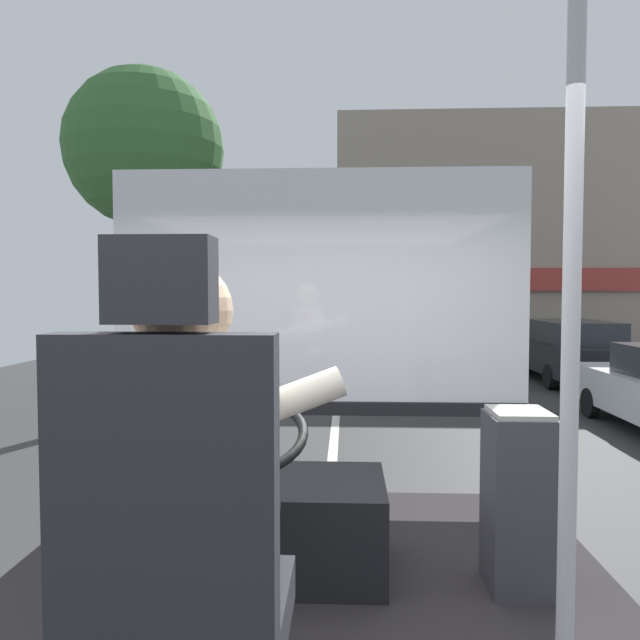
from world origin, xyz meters
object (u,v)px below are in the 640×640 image
object	(u,v)px
bus_driver	(192,472)
fare_box	(518,500)
driver_seat	(178,573)
handrail_pole	(570,382)
parked_car_black	(569,349)
parked_car_charcoal	(507,334)
steering_console	(257,521)

from	to	relation	value
bus_driver	fare_box	world-z (taller)	bus_driver
driver_seat	handrail_pole	distance (m)	1.04
parked_car_black	parked_car_charcoal	distance (m)	4.82
driver_seat	steering_console	xyz separation A→B (m)	(-0.00, 1.19, -0.35)
handrail_pole	fare_box	bearing A→B (deg)	80.96
bus_driver	parked_car_charcoal	world-z (taller)	bus_driver
steering_console	parked_car_black	distance (m)	12.34
bus_driver	parked_car_black	xyz separation A→B (m)	(5.41, 12.16, -0.85)
driver_seat	handrail_pole	world-z (taller)	handrail_pole
parked_car_black	fare_box	bearing A→B (deg)	-111.12
steering_console	parked_car_black	size ratio (longest dim) A/B	0.26
bus_driver	parked_car_charcoal	distance (m)	17.81
bus_driver	fare_box	bearing A→B (deg)	41.82
driver_seat	fare_box	world-z (taller)	driver_seat
parked_car_black	parked_car_charcoal	world-z (taller)	parked_car_charcoal
fare_box	parked_car_charcoal	xyz separation A→B (m)	(4.22, 16.01, -0.44)
handrail_pole	driver_seat	bearing A→B (deg)	-169.67
steering_console	handrail_pole	xyz separation A→B (m)	(0.94, -1.02, 0.77)
driver_seat	handrail_pole	xyz separation A→B (m)	(0.94, 0.17, 0.42)
parked_car_charcoal	bus_driver	bearing A→B (deg)	-107.33
driver_seat	parked_car_black	world-z (taller)	driver_seat
bus_driver	steering_console	world-z (taller)	bus_driver
parked_car_charcoal	driver_seat	bearing A→B (deg)	-107.21
driver_seat	bus_driver	bearing A→B (deg)	90.00
fare_box	bus_driver	bearing A→B (deg)	-138.18
fare_box	parked_car_black	size ratio (longest dim) A/B	0.17
handrail_pole	fare_box	world-z (taller)	handrail_pole
bus_driver	handrail_pole	xyz separation A→B (m)	(0.94, 0.04, 0.23)
driver_seat	parked_car_charcoal	xyz separation A→B (m)	(5.30, 17.11, -0.64)
driver_seat	handrail_pole	bearing A→B (deg)	10.33
steering_console	parked_car_charcoal	world-z (taller)	steering_console
driver_seat	fare_box	xyz separation A→B (m)	(1.08, 1.10, -0.20)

